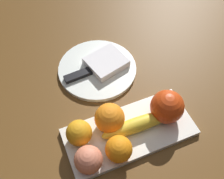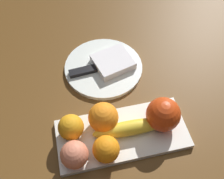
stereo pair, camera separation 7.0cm
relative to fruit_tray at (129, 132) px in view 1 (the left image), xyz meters
name	(u,v)px [view 1 (the left image)]	position (x,y,z in m)	size (l,w,h in m)	color
ground_plane	(150,138)	(0.04, -0.03, -0.01)	(2.40, 2.40, 0.00)	brown
fruit_tray	(129,132)	(0.00, 0.00, 0.00)	(0.32, 0.14, 0.01)	white
apple	(167,107)	(0.10, 0.00, 0.05)	(0.08, 0.08, 0.08)	red
banana	(138,124)	(0.02, 0.00, 0.03)	(0.19, 0.04, 0.04)	yellow
orange_near_apple	(79,133)	(-0.12, 0.03, 0.04)	(0.06, 0.06, 0.06)	orange
orange_near_banana	(110,118)	(-0.04, 0.03, 0.04)	(0.07, 0.07, 0.07)	orange
orange_center	(119,149)	(-0.05, -0.05, 0.04)	(0.06, 0.06, 0.06)	orange
peach	(88,160)	(-0.12, -0.04, 0.04)	(0.06, 0.06, 0.06)	#DE7A59
dinner_plate	(97,69)	(0.00, 0.23, 0.00)	(0.23, 0.23, 0.01)	white
folded_napkin	(106,62)	(0.03, 0.23, 0.02)	(0.11, 0.10, 0.02)	white
knife	(85,73)	(-0.04, 0.22, 0.01)	(0.18, 0.04, 0.01)	silver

